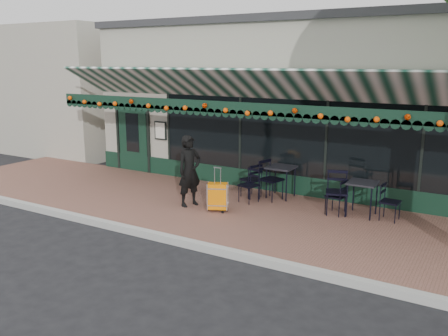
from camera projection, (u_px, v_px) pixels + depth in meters
The scene contains 15 objects.
ground at pixel (188, 245), 9.30m from camera, with size 80.00×80.00×0.00m, color black.
sidewalk at pixel (237, 214), 10.97m from camera, with size 18.00×4.00×0.15m, color brown.
curb at pixel (185, 243), 9.22m from camera, with size 18.00×0.16×0.15m, color #9E9E99.
restaurant_building at pixel (324, 100), 15.38m from camera, with size 12.00×9.60×4.50m.
neighbor_building_left at pixel (55, 86), 21.93m from camera, with size 12.00×8.00×4.80m, color gray.
woman at pixel (189, 171), 11.17m from camera, with size 0.62×0.40×1.69m, color black.
suitcase at pixel (218, 197), 10.85m from camera, with size 0.51×0.41×1.03m.
cafe_table_a at pixel (363, 185), 10.47m from camera, with size 0.63×0.63×0.77m.
cafe_table_b at pixel (281, 170), 11.88m from camera, with size 0.65×0.65×0.80m.
chair_a_left at pixel (336, 196), 10.63m from camera, with size 0.41×0.41×0.82m, color black, non-canonical shape.
chair_a_right at pixel (390, 202), 10.22m from camera, with size 0.40×0.40×0.81m, color black, non-canonical shape.
chair_a_front at pixel (337, 193), 10.63m from camera, with size 0.49×0.49×0.99m, color black, non-canonical shape.
chair_b_left at pixel (251, 180), 11.96m from camera, with size 0.44×0.44×0.88m, color black, non-canonical shape.
chair_b_right at pixel (271, 180), 11.73m from camera, with size 0.50×0.50×1.00m, color black, non-canonical shape.
chair_b_front at pixel (249, 186), 11.53m from camera, with size 0.42×0.42×0.83m, color black, non-canonical shape.
Camera 1 is at (5.05, -7.16, 3.54)m, focal length 38.00 mm.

